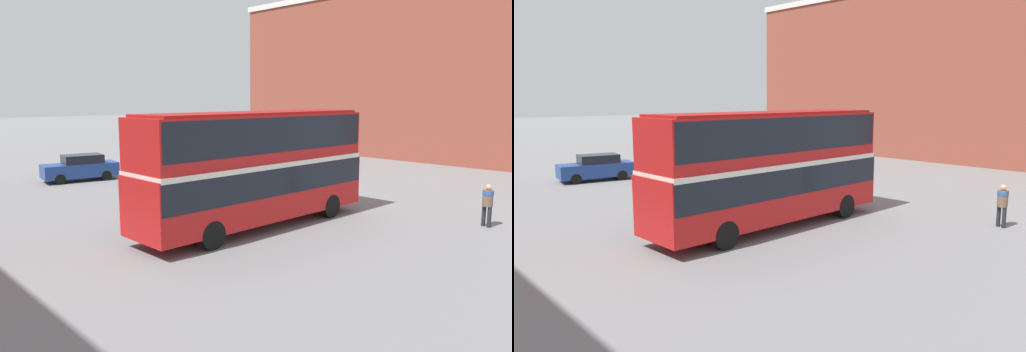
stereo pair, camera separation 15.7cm
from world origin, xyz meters
TOP-DOWN VIEW (x-y plane):
  - ground_plane at (0.00, 0.00)m, footprint 240.00×240.00m
  - building_row_right at (27.71, 6.05)m, footprint 10.74×40.16m
  - double_decker_bus at (-0.73, -0.18)m, footprint 10.91×2.89m
  - pedestrian_foreground at (6.21, -6.57)m, footprint 0.54×0.54m
  - parked_car_kerb_near at (6.57, 11.31)m, footprint 4.50×2.68m
  - parked_car_kerb_far at (-1.22, 15.67)m, footprint 4.74×2.47m

SIDE VIEW (x-z plane):
  - ground_plane at x=0.00m, z-range 0.00..0.00m
  - parked_car_kerb_near at x=6.57m, z-range 0.02..1.51m
  - parked_car_kerb_far at x=-1.22m, z-range 0.00..1.66m
  - pedestrian_foreground at x=6.21m, z-range 0.20..1.96m
  - double_decker_bus at x=-0.73m, z-range 0.34..5.02m
  - building_row_right at x=27.71m, z-range 0.01..14.58m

